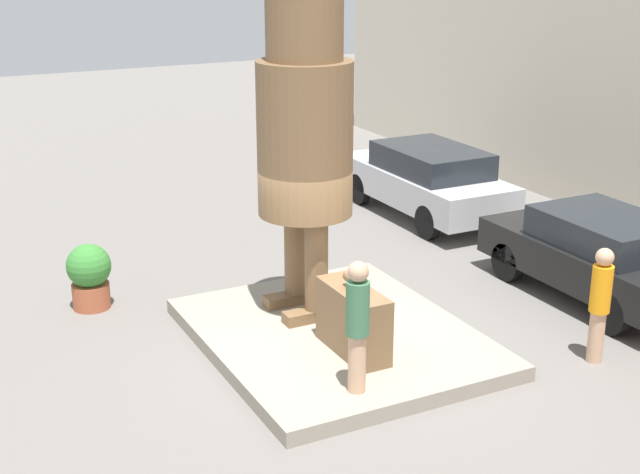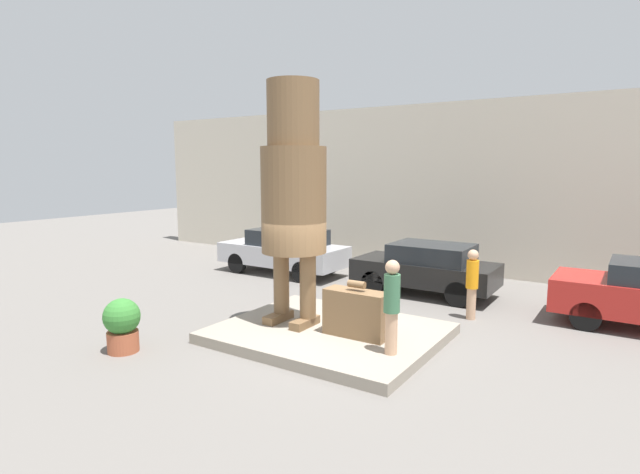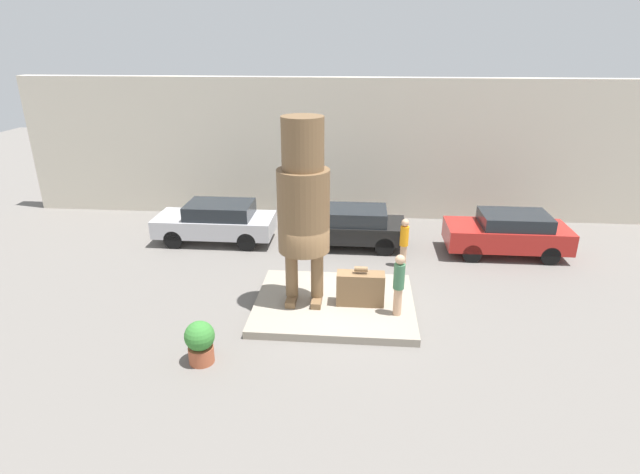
% 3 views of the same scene
% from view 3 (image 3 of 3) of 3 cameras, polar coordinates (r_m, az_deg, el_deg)
% --- Properties ---
extents(ground_plane, '(60.00, 60.00, 0.00)m').
position_cam_3_polar(ground_plane, '(14.71, 1.66, -8.02)').
color(ground_plane, slate).
extents(pedestal, '(4.57, 3.76, 0.22)m').
position_cam_3_polar(pedestal, '(14.66, 1.66, -7.64)').
color(pedestal, gray).
rests_on(pedestal, ground_plane).
extents(building_backdrop, '(28.00, 0.60, 5.88)m').
position_cam_3_polar(building_backdrop, '(21.64, 3.03, 10.00)').
color(building_backdrop, beige).
rests_on(building_backdrop, ground_plane).
extents(statue_figure, '(1.42, 1.42, 5.26)m').
position_cam_3_polar(statue_figure, '(13.40, -1.91, 4.36)').
color(statue_figure, brown).
rests_on(statue_figure, pedestal).
extents(giant_suitcase, '(1.35, 0.50, 1.17)m').
position_cam_3_polar(giant_suitcase, '(14.26, 4.64, -5.87)').
color(giant_suitcase, brown).
rests_on(giant_suitcase, pedestal).
extents(tourist, '(0.30, 0.30, 1.78)m').
position_cam_3_polar(tourist, '(13.62, 8.99, -5.15)').
color(tourist, tan).
rests_on(tourist, pedestal).
extents(parked_car_silver, '(4.47, 1.83, 1.55)m').
position_cam_3_polar(parked_car_silver, '(19.46, -11.75, 1.81)').
color(parked_car_silver, '#B7B7BC').
rests_on(parked_car_silver, ground_plane).
extents(parked_car_black, '(4.04, 1.80, 1.49)m').
position_cam_3_polar(parked_car_black, '(18.67, 3.68, 1.27)').
color(parked_car_black, black).
rests_on(parked_car_black, ground_plane).
extents(parked_car_red, '(4.28, 1.83, 1.56)m').
position_cam_3_polar(parked_car_red, '(19.12, 20.69, 0.48)').
color(parked_car_red, '#B2231E').
rests_on(parked_car_red, ground_plane).
extents(planter_pot, '(0.72, 0.72, 1.09)m').
position_cam_3_polar(planter_pot, '(12.47, -13.55, -11.52)').
color(planter_pot, '#AD5638').
rests_on(planter_pot, ground_plane).
extents(worker_hivis, '(0.29, 0.29, 1.72)m').
position_cam_3_polar(worker_hivis, '(17.11, 9.59, -0.43)').
color(worker_hivis, tan).
rests_on(worker_hivis, ground_plane).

